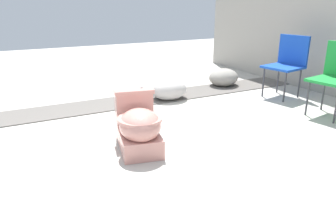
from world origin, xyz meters
The scene contains 6 objects.
ground_plane centered at (0.00, 0.00, 0.00)m, with size 14.00×14.00×0.00m, color #B7B2A8.
gravel_strip centered at (-1.12, 0.50, 0.01)m, with size 0.56×8.00×0.01m, color #605B56.
toilet centered at (0.29, -0.08, 0.22)m, with size 0.69×0.49×0.52m.
folding_chair_left centered at (-0.40, 2.41, 0.51)m, with size 0.51×0.51×0.83m.
boulder_near centered at (-1.25, 1.98, 0.14)m, with size 0.49×0.42×0.27m, color gray.
boulder_far centered at (-0.98, 0.88, 0.14)m, with size 0.50×0.41×0.28m, color #B7B2AD.
Camera 1 is at (2.83, -1.08, 1.27)m, focal length 35.00 mm.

